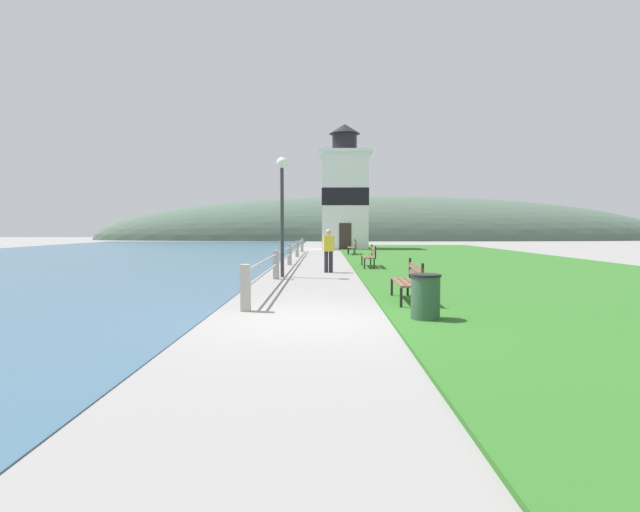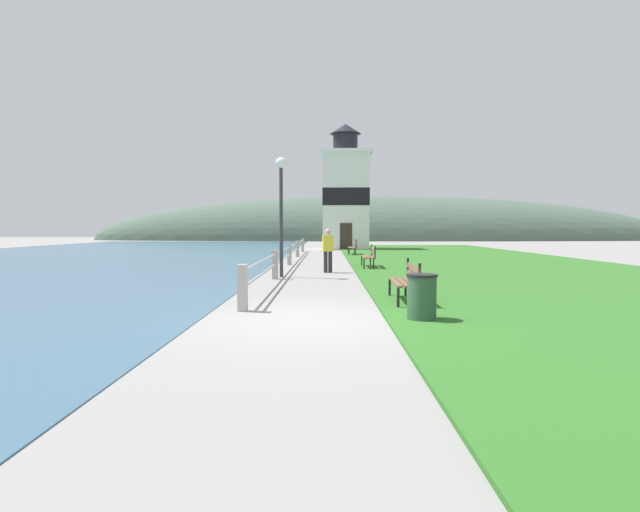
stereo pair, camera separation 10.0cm
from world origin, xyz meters
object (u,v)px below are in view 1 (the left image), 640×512
object	(u,v)px
lighthouse	(344,195)
person_strolling	(329,249)
park_bench_far	(353,246)
park_bench_near	(409,279)
trash_bin	(425,298)
park_bench_midway	(370,255)
lamp_post	(282,195)

from	to	relation	value
lighthouse	person_strolling	size ratio (longest dim) A/B	6.01
park_bench_far	lighthouse	xyz separation A→B (m)	(-0.17, 8.77, 3.65)
park_bench_near	lighthouse	xyz separation A→B (m)	(-0.29, 27.95, 3.65)
park_bench_near	trash_bin	world-z (taller)	park_bench_near
trash_bin	lighthouse	bearing A→B (deg)	90.41
lighthouse	person_strolling	xyz separation A→B (m)	(-1.39, -20.41, -3.32)
park_bench_midway	person_strolling	bearing A→B (deg)	49.16
lighthouse	lamp_post	distance (m)	22.41
park_bench_near	person_strolling	xyz separation A→B (m)	(-1.68, 7.54, 0.33)
person_strolling	lamp_post	distance (m)	3.00
park_bench_far	person_strolling	distance (m)	11.75
park_bench_near	park_bench_midway	xyz separation A→B (m)	(0.02, 9.41, 0.00)
lamp_post	park_bench_near	bearing A→B (deg)	-60.83
park_bench_near	lamp_post	world-z (taller)	lamp_post
park_bench_far	trash_bin	distance (m)	21.31
person_strolling	trash_bin	bearing A→B (deg)	177.66
lighthouse	park_bench_far	bearing A→B (deg)	-88.91
lighthouse	lamp_post	bearing A→B (deg)	-97.56
lighthouse	lamp_post	size ratio (longest dim) A/B	2.42
park_bench_near	lamp_post	size ratio (longest dim) A/B	0.46
park_bench_near	person_strolling	world-z (taller)	person_strolling
park_bench_midway	lamp_post	distance (m)	5.34
park_bench_near	lighthouse	distance (m)	28.19
park_bench_midway	park_bench_far	xyz separation A→B (m)	(-0.14, 9.77, -0.00)
park_bench_near	lamp_post	xyz separation A→B (m)	(-3.23, 5.79, 2.20)
park_bench_far	person_strolling	world-z (taller)	person_strolling
lighthouse	trash_bin	bearing A→B (deg)	-89.59
park_bench_midway	person_strolling	world-z (taller)	person_strolling
park_bench_near	park_bench_midway	bearing A→B (deg)	-88.46
park_bench_midway	lamp_post	xyz separation A→B (m)	(-3.25, -3.62, 2.20)
park_bench_near	lighthouse	world-z (taller)	lighthouse
person_strolling	trash_bin	distance (m)	9.81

